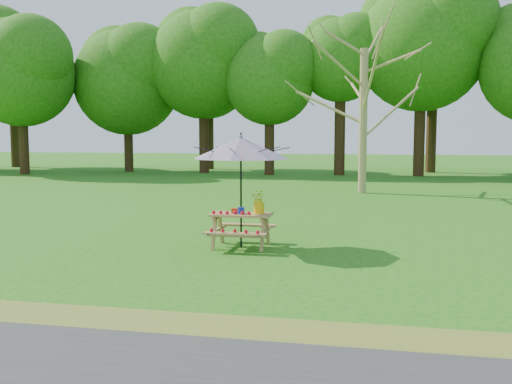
# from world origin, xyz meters

# --- Properties ---
(ground) EXTENTS (120.00, 120.00, 0.00)m
(ground) POSITION_xyz_m (0.00, 0.00, 0.00)
(ground) COLOR #1E6513
(ground) RESTS_ON ground
(drygrass_strip) EXTENTS (120.00, 1.20, 0.01)m
(drygrass_strip) POSITION_xyz_m (0.00, -2.80, 0.00)
(drygrass_strip) COLOR olive
(drygrass_strip) RESTS_ON ground
(treeline) EXTENTS (60.00, 12.00, 16.00)m
(treeline) POSITION_xyz_m (0.00, 22.00, 8.00)
(treeline) COLOR #195C0F
(treeline) RESTS_ON ground
(picnic_table) EXTENTS (1.20, 1.32, 0.67)m
(picnic_table) POSITION_xyz_m (1.09, 2.01, 0.33)
(picnic_table) COLOR #AA824C
(picnic_table) RESTS_ON ground
(patio_umbrella) EXTENTS (1.96, 1.96, 2.25)m
(patio_umbrella) POSITION_xyz_m (1.09, 2.01, 1.95)
(patio_umbrella) COLOR black
(patio_umbrella) RESTS_ON ground
(produce_bins) EXTENTS (0.26, 0.32, 0.13)m
(produce_bins) POSITION_xyz_m (1.04, 2.03, 0.72)
(produce_bins) COLOR red
(produce_bins) RESTS_ON picnic_table
(tomatoes_row) EXTENTS (0.77, 0.13, 0.07)m
(tomatoes_row) POSITION_xyz_m (0.94, 1.83, 0.71)
(tomatoes_row) COLOR red
(tomatoes_row) RESTS_ON picnic_table
(flower_bucket) EXTENTS (0.31, 0.28, 0.46)m
(flower_bucket) POSITION_xyz_m (1.43, 2.09, 0.92)
(flower_bucket) COLOR yellow
(flower_bucket) RESTS_ON picnic_table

